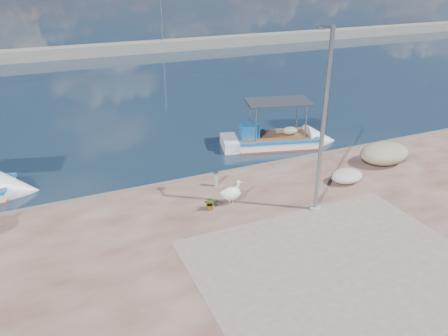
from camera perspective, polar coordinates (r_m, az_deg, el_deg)
ground at (r=16.61m, az=5.37°, el=-9.15°), size 1400.00×1400.00×0.00m
quay_patch at (r=14.80m, az=14.67°, el=-12.35°), size 9.00×7.00×0.01m
breakwater at (r=53.08m, az=-16.54°, el=14.49°), size 120.00×2.20×7.50m
boat_right at (r=24.92m, az=6.68°, el=3.46°), size 6.63×3.62×3.03m
pelican at (r=17.53m, az=1.03°, el=-3.28°), size 1.10×0.67×1.04m
lamp_post at (r=16.42m, az=12.72°, el=4.81°), size 0.44×0.96×7.00m
bollard_near at (r=18.98m, az=-1.06°, el=-1.37°), size 0.22×0.22×0.68m
potted_plant at (r=17.23m, az=-1.78°, el=-4.65°), size 0.63×0.60×0.55m
net_pile_d at (r=20.14m, az=15.71°, el=-1.02°), size 1.52×1.14×0.57m
net_pile_c at (r=22.58m, az=20.19°, el=1.81°), size 2.56×1.83×1.00m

